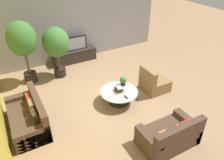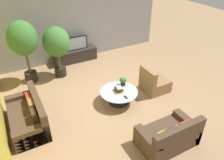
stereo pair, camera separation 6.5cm
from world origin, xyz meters
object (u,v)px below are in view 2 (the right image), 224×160
at_px(couch_near_entry, 169,136).
at_px(armchair_wicker, 154,83).
at_px(coffee_table, 119,94).
at_px(couch_by_wall, 28,117).
at_px(potted_palm_tall, 23,41).
at_px(potted_palm_corner, 57,44).
at_px(television, 74,44).
at_px(media_console, 75,55).
at_px(potted_plant_tabletop, 123,81).

bearing_deg(couch_near_entry, armchair_wicker, -118.86).
relative_size(coffee_table, couch_by_wall, 0.66).
bearing_deg(potted_palm_tall, couch_by_wall, -102.01).
bearing_deg(coffee_table, potted_palm_corner, 114.53).
relative_size(television, coffee_table, 0.94).
xyz_separation_m(couch_near_entry, potted_palm_tall, (-2.33, 4.54, 1.22)).
xyz_separation_m(coffee_table, armchair_wicker, (1.33, 0.01, -0.01)).
xyz_separation_m(media_console, potted_plant_tabletop, (0.50, -3.00, 0.30)).
height_order(coffee_table, potted_palm_tall, potted_palm_tall).
bearing_deg(television, armchair_wicker, -64.40).
height_order(coffee_table, armchair_wicker, armchair_wicker).
distance_m(potted_palm_tall, potted_palm_corner, 1.07).
xyz_separation_m(armchair_wicker, potted_plant_tabletop, (-1.05, 0.23, 0.29)).
bearing_deg(armchair_wicker, media_console, 25.59).
height_order(couch_near_entry, potted_palm_corner, potted_palm_corner).
height_order(couch_near_entry, armchair_wicker, armchair_wicker).
distance_m(media_console, potted_plant_tabletop, 3.05).
relative_size(television, armchair_wicker, 1.25).
height_order(couch_by_wall, couch_near_entry, same).
bearing_deg(potted_palm_tall, armchair_wicker, -36.02).
height_order(media_console, potted_palm_corner, potted_palm_corner).
distance_m(couch_by_wall, potted_plant_tabletop, 2.90).
distance_m(couch_near_entry, potted_plant_tabletop, 2.28).
xyz_separation_m(couch_near_entry, armchair_wicker, (1.12, 2.03, -0.02)).
bearing_deg(armchair_wicker, television, 25.60).
bearing_deg(potted_plant_tabletop, media_console, 99.46).
bearing_deg(couch_by_wall, couch_near_entry, 50.94).
bearing_deg(potted_palm_corner, coffee_table, -65.47).
height_order(television, potted_palm_corner, potted_palm_corner).
distance_m(media_console, coffee_table, 3.25).
height_order(television, potted_plant_tabletop, television).
xyz_separation_m(potted_palm_corner, potted_plant_tabletop, (1.38, -2.16, -0.69)).
bearing_deg(potted_palm_tall, potted_palm_corner, -6.65).
height_order(couch_by_wall, armchair_wicker, armchair_wicker).
xyz_separation_m(television, coffee_table, (0.21, -3.24, -0.49)).
height_order(couch_by_wall, potted_palm_corner, potted_palm_corner).
bearing_deg(armchair_wicker, coffee_table, 90.42).
height_order(coffee_table, potted_palm_corner, potted_palm_corner).
distance_m(media_console, television, 0.51).
bearing_deg(coffee_table, armchair_wicker, 0.42).
bearing_deg(potted_plant_tabletop, armchair_wicker, -12.47).
distance_m(coffee_table, potted_palm_corner, 2.81).
bearing_deg(potted_plant_tabletop, television, 99.46).
xyz_separation_m(coffee_table, couch_near_entry, (0.21, -2.02, 0.01)).
bearing_deg(potted_palm_corner, couch_by_wall, -125.16).
xyz_separation_m(media_console, potted_palm_tall, (-1.91, -0.72, 1.25)).
bearing_deg(potted_palm_tall, couch_near_entry, -62.81).
bearing_deg(television, potted_palm_tall, -159.47).
distance_m(media_console, potted_palm_tall, 2.39).
xyz_separation_m(media_console, potted_palm_corner, (-0.88, -0.84, 0.99)).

